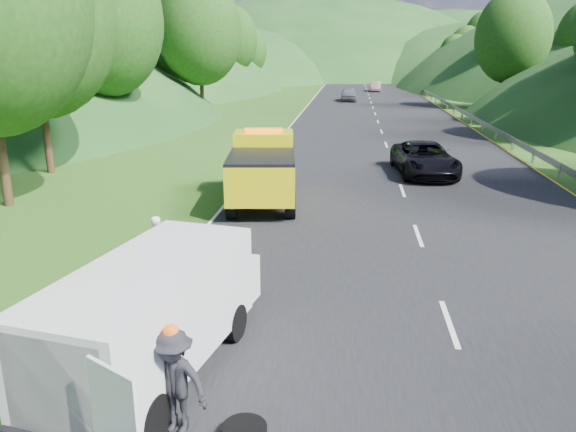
# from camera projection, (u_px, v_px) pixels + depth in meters

# --- Properties ---
(ground) EXTENTS (320.00, 320.00, 0.00)m
(ground) POSITION_uv_depth(u_px,v_px,m) (316.00, 282.00, 14.26)
(ground) COLOR #38661E
(ground) RESTS_ON ground
(road_surface) EXTENTS (14.00, 200.00, 0.02)m
(road_surface) POSITION_uv_depth(u_px,v_px,m) (375.00, 114.00, 52.07)
(road_surface) COLOR black
(road_surface) RESTS_ON ground
(guardrail) EXTENTS (0.06, 140.00, 1.52)m
(guardrail) POSITION_uv_depth(u_px,v_px,m) (436.00, 103.00, 63.21)
(guardrail) COLOR gray
(guardrail) RESTS_ON ground
(tree_line_left) EXTENTS (14.00, 140.00, 14.00)m
(tree_line_left) POSITION_uv_depth(u_px,v_px,m) (200.00, 96.00, 73.47)
(tree_line_left) COLOR #2B5B1A
(tree_line_left) RESTS_ON ground
(tree_line_right) EXTENTS (14.00, 140.00, 14.00)m
(tree_line_right) POSITION_uv_depth(u_px,v_px,m) (533.00, 99.00, 69.02)
(tree_line_right) COLOR #2B5B1A
(tree_line_right) RESTS_ON ground
(hills_backdrop) EXTENTS (201.00, 288.60, 44.00)m
(hills_backdrop) POSITION_uv_depth(u_px,v_px,m) (375.00, 74.00, 141.98)
(hills_backdrop) COLOR #2D5B23
(hills_backdrop) RESTS_ON ground
(tow_truck) EXTENTS (3.01, 6.52, 2.71)m
(tow_truck) POSITION_uv_depth(u_px,v_px,m) (263.00, 169.00, 21.38)
(tow_truck) COLOR black
(tow_truck) RESTS_ON ground
(white_van) EXTENTS (3.69, 6.42, 2.15)m
(white_van) POSITION_uv_depth(u_px,v_px,m) (154.00, 312.00, 9.89)
(white_van) COLOR black
(white_van) RESTS_ON ground
(woman) EXTENTS (0.57, 0.65, 1.49)m
(woman) POSITION_uv_depth(u_px,v_px,m) (160.00, 270.00, 14.99)
(woman) COLOR white
(woman) RESTS_ON ground
(child) EXTENTS (0.67, 0.67, 1.09)m
(child) POSITION_uv_depth(u_px,v_px,m) (200.00, 277.00, 14.53)
(child) COLOR tan
(child) RESTS_ON ground
(worker) EXTENTS (1.22, 0.88, 1.71)m
(worker) POSITION_uv_depth(u_px,v_px,m) (177.00, 431.00, 8.65)
(worker) COLOR black
(worker) RESTS_ON ground
(suitcase) EXTENTS (0.45, 0.33, 0.64)m
(suitcase) POSITION_uv_depth(u_px,v_px,m) (181.00, 250.00, 15.61)
(suitcase) COLOR #625C49
(suitcase) RESTS_ON ground
(passing_suv) EXTENTS (3.00, 5.64, 1.51)m
(passing_suv) POSITION_uv_depth(u_px,v_px,m) (423.00, 175.00, 26.57)
(passing_suv) COLOR black
(passing_suv) RESTS_ON ground
(dist_car_a) EXTENTS (1.84, 4.58, 1.56)m
(dist_car_a) POSITION_uv_depth(u_px,v_px,m) (349.00, 101.00, 65.40)
(dist_car_a) COLOR #4E4E53
(dist_car_a) RESTS_ON ground
(dist_car_b) EXTENTS (1.49, 4.26, 1.40)m
(dist_car_b) POSITION_uv_depth(u_px,v_px,m) (375.00, 92.00, 80.85)
(dist_car_b) COLOR brown
(dist_car_b) RESTS_ON ground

